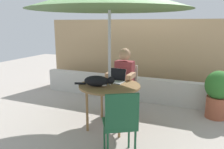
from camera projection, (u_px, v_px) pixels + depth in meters
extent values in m
plane|color=#ADA399|center=(110.00, 127.00, 3.76)|extent=(14.00, 14.00, 0.00)
cube|color=tan|center=(143.00, 57.00, 5.42)|extent=(5.06, 0.08, 1.79)
cube|color=beige|center=(136.00, 89.00, 5.03)|extent=(4.55, 0.20, 0.52)
cylinder|color=olive|center=(110.00, 86.00, 3.60)|extent=(0.99, 0.99, 0.03)
cylinder|color=olive|center=(131.00, 104.00, 3.83)|extent=(0.04, 0.04, 0.70)
cylinder|color=olive|center=(102.00, 100.00, 4.03)|extent=(0.04, 0.04, 0.70)
cylinder|color=olive|center=(87.00, 110.00, 3.54)|extent=(0.04, 0.04, 0.70)
cylinder|color=olive|center=(119.00, 116.00, 3.34)|extent=(0.04, 0.04, 0.70)
cylinder|color=#B7B7BC|center=(110.00, 67.00, 3.53)|extent=(0.04, 0.04, 2.05)
cube|color=#B2A899|center=(124.00, 90.00, 4.31)|extent=(0.40, 0.40, 0.04)
cube|color=#B2A899|center=(128.00, 76.00, 4.42)|extent=(0.40, 0.04, 0.44)
cylinder|color=#B2A899|center=(135.00, 99.00, 4.45)|extent=(0.03, 0.03, 0.43)
cylinder|color=#B2A899|center=(119.00, 97.00, 4.58)|extent=(0.03, 0.03, 0.43)
cylinder|color=#B2A899|center=(113.00, 103.00, 4.27)|extent=(0.03, 0.03, 0.43)
cylinder|color=#B2A899|center=(130.00, 105.00, 4.14)|extent=(0.03, 0.03, 0.43)
cube|color=#194C2D|center=(119.00, 124.00, 2.84)|extent=(0.55, 0.55, 0.04)
cube|color=#194C2D|center=(122.00, 112.00, 2.61)|extent=(0.36, 0.24, 0.44)
cylinder|color=#194C2D|center=(108.00, 149.00, 2.70)|extent=(0.03, 0.03, 0.43)
cylinder|color=#194C2D|center=(135.00, 146.00, 2.75)|extent=(0.03, 0.03, 0.43)
cylinder|color=#194C2D|center=(129.00, 133.00, 3.08)|extent=(0.03, 0.03, 0.43)
cylinder|color=#194C2D|center=(104.00, 135.00, 3.03)|extent=(0.03, 0.03, 0.43)
cube|color=maroon|center=(125.00, 75.00, 4.25)|extent=(0.34, 0.20, 0.54)
sphere|color=tan|center=(125.00, 54.00, 4.15)|extent=(0.22, 0.22, 0.22)
cube|color=#383842|center=(118.00, 88.00, 4.19)|extent=(0.12, 0.30, 0.12)
cylinder|color=#383842|center=(115.00, 105.00, 4.12)|extent=(0.10, 0.10, 0.47)
cube|color=#383842|center=(126.00, 89.00, 4.13)|extent=(0.12, 0.30, 0.12)
cylinder|color=#383842|center=(123.00, 106.00, 4.06)|extent=(0.10, 0.10, 0.47)
cube|color=tan|center=(110.00, 74.00, 4.11)|extent=(0.08, 0.32, 0.08)
cube|color=tan|center=(131.00, 76.00, 3.96)|extent=(0.08, 0.32, 0.08)
cube|color=silver|center=(115.00, 82.00, 3.76)|extent=(0.31, 0.24, 0.02)
cube|color=black|center=(117.00, 74.00, 3.83)|extent=(0.30, 0.08, 0.20)
cube|color=silver|center=(118.00, 74.00, 3.83)|extent=(0.30, 0.07, 0.20)
ellipsoid|color=black|center=(97.00, 81.00, 3.50)|extent=(0.43, 0.27, 0.17)
sphere|color=black|center=(111.00, 80.00, 3.46)|extent=(0.11, 0.11, 0.11)
ellipsoid|color=white|center=(104.00, 84.00, 3.49)|extent=(0.14, 0.14, 0.09)
cylinder|color=black|center=(80.00, 83.00, 3.59)|extent=(0.18, 0.08, 0.04)
cone|color=black|center=(111.00, 78.00, 3.42)|extent=(0.04, 0.04, 0.03)
cone|color=black|center=(111.00, 77.00, 3.48)|extent=(0.04, 0.04, 0.03)
cylinder|color=#9E5138|center=(216.00, 107.00, 4.09)|extent=(0.37, 0.37, 0.40)
ellipsoid|color=#2D6B28|center=(219.00, 85.00, 3.99)|extent=(0.47, 0.47, 0.52)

